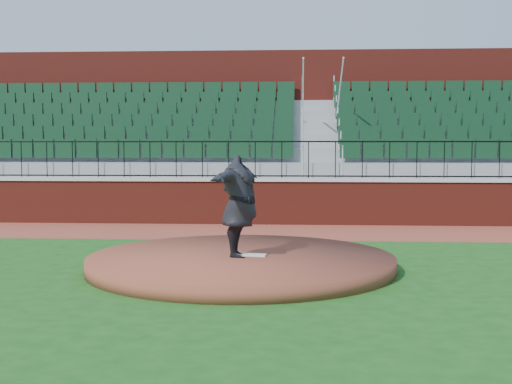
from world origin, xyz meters
TOP-DOWN VIEW (x-y plane):
  - ground at (0.00, 0.00)m, footprint 90.00×90.00m
  - warning_track at (0.00, 5.40)m, footprint 34.00×3.20m
  - field_wall at (0.00, 7.00)m, footprint 34.00×0.35m
  - wall_cap at (0.00, 7.00)m, footprint 34.00×0.45m
  - wall_railing at (0.00, 7.00)m, footprint 34.00×0.05m
  - seating_stands at (0.00, 9.72)m, footprint 34.00×5.10m
  - concourse_wall at (0.00, 12.52)m, footprint 34.00×0.50m
  - pitchers_mound at (-0.18, 0.18)m, footprint 5.51×5.51m
  - pitching_rubber at (-0.04, 0.14)m, footprint 0.63×0.25m
  - pitcher at (-0.20, 0.01)m, footprint 1.07×2.31m

SIDE VIEW (x-z plane):
  - ground at x=0.00m, z-range 0.00..0.00m
  - warning_track at x=0.00m, z-range 0.00..0.01m
  - pitchers_mound at x=-0.18m, z-range 0.00..0.25m
  - pitching_rubber at x=-0.04m, z-range 0.25..0.29m
  - field_wall at x=0.00m, z-range 0.00..1.20m
  - pitcher at x=-0.20m, z-range 0.25..2.07m
  - wall_cap at x=0.00m, z-range 1.20..1.30m
  - wall_railing at x=0.00m, z-range 1.30..2.30m
  - seating_stands at x=0.00m, z-range 0.00..4.60m
  - concourse_wall at x=0.00m, z-range 0.00..5.50m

